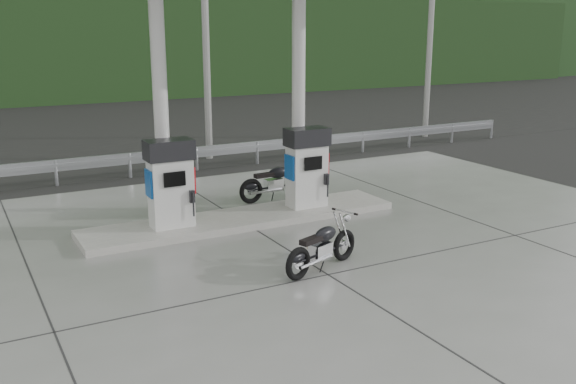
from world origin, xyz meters
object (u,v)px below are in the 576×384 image
gas_pump_left (171,184)px  gas_pump_right (307,168)px  motorcycle_right (275,182)px  duck (316,247)px  motorcycle_left (322,247)px

gas_pump_left → gas_pump_right: 3.20m
gas_pump_right → motorcycle_right: size_ratio=0.98×
motorcycle_right → duck: motorcycle_right is taller
gas_pump_left → motorcycle_left: 3.67m
gas_pump_left → gas_pump_right: same height
gas_pump_left → gas_pump_right: bearing=0.0°
gas_pump_right → motorcycle_right: (-0.11, 1.35, -0.61)m
motorcycle_right → motorcycle_left: bearing=-110.4°
duck → motorcycle_left: bearing=-133.2°
gas_pump_right → gas_pump_left: bearing=180.0°
gas_pump_left → duck: (1.91, -2.57, -0.89)m
motorcycle_right → duck: bearing=-109.6°
motorcycle_right → duck: 4.11m
gas_pump_left → motorcycle_left: gas_pump_left is taller
motorcycle_right → gas_pump_left: bearing=-159.2°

